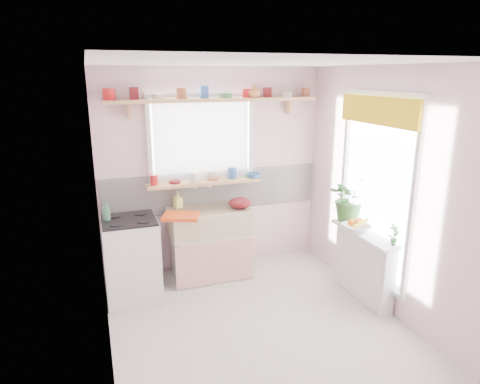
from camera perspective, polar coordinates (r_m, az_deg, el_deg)
name	(u,v)px	position (r m, az deg, el deg)	size (l,w,h in m)	color
room	(287,169)	(4.86, 6.33, 3.01)	(3.20, 3.20, 3.20)	beige
sink_unit	(209,242)	(5.26, -4.10, -6.67)	(0.95, 0.65, 1.11)	white
cooker	(132,258)	(4.88, -14.25, -8.59)	(0.58, 0.58, 0.93)	white
radiator_ledge	(363,264)	(4.95, 16.12, -9.21)	(0.22, 0.95, 0.78)	white
windowsill	(204,182)	(5.21, -4.79, 1.30)	(1.40, 0.22, 0.04)	#D9B26F
pine_shelf	(215,100)	(5.09, -3.34, 12.17)	(2.52, 0.24, 0.04)	#D9B26F
shelf_crockery	(213,93)	(5.08, -3.61, 13.00)	(2.47, 0.11, 0.12)	red
sill_crockery	(200,177)	(5.18, -5.34, 2.05)	(1.35, 0.11, 0.12)	red
dish_tray	(181,216)	(4.85, -7.86, -3.20)	(0.40, 0.30, 0.04)	#E44914
colander	(240,203)	(5.15, 0.01, -1.44)	(0.28, 0.28, 0.13)	#5D0F14
jade_plant	(349,198)	(5.05, 14.37, -0.76)	(0.48, 0.42, 0.53)	#305C24
fruit_bowl	(356,228)	(4.79, 15.22, -4.63)	(0.29, 0.29, 0.07)	silver
herb_pot	(394,235)	(4.49, 19.85, -5.38)	(0.11, 0.08, 0.22)	#29682A
soap_bottle_sink	(178,200)	(5.21, -8.29, -1.00)	(0.09, 0.09, 0.20)	#F0F46C
sill_cup	(213,175)	(5.28, -3.65, 2.31)	(0.13, 0.13, 0.10)	beige
sill_bowl	(254,176)	(5.33, 1.83, 2.20)	(0.18, 0.18, 0.06)	#3260A3
shelf_vase	(254,91)	(5.18, 1.91, 13.30)	(0.15, 0.15, 0.15)	#B66F38
cooker_bottle	(106,211)	(4.72, -17.41, -2.43)	(0.08, 0.08, 0.21)	#3D7B54
fruit	(357,222)	(4.78, 15.29, -3.92)	(0.20, 0.14, 0.10)	orange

